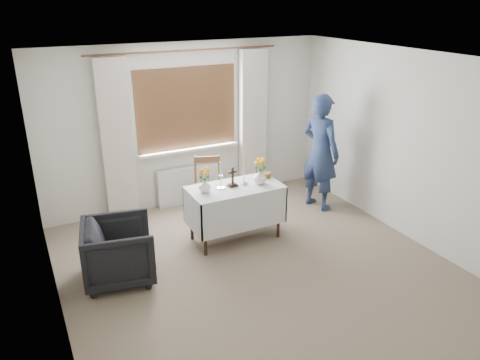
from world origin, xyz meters
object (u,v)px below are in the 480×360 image
at_px(armchair, 119,251).
at_px(flower_vase_right, 260,177).
at_px(wooden_chair, 208,188).
at_px(wooden_cross, 233,177).
at_px(person, 320,152).
at_px(altar_table, 235,213).
at_px(flower_vase_left, 205,186).

xyz_separation_m(armchair, flower_vase_right, (1.98, 0.23, 0.49)).
bearing_deg(flower_vase_right, wooden_chair, 115.48).
relative_size(wooden_cross, flower_vase_right, 1.43).
bearing_deg(person, armchair, 85.95).
xyz_separation_m(altar_table, wooden_chair, (-0.06, 0.79, 0.07)).
xyz_separation_m(wooden_chair, wooden_cross, (0.04, -0.77, 0.45)).
bearing_deg(altar_table, person, 12.35).
bearing_deg(armchair, flower_vase_left, -65.48).
relative_size(wooden_chair, flower_vase_left, 5.34).
bearing_deg(flower_vase_left, wooden_cross, 0.78).
relative_size(altar_table, person, 0.69).
height_order(altar_table, flower_vase_left, flower_vase_left).
relative_size(armchair, flower_vase_right, 4.22).
relative_size(altar_table, wooden_chair, 1.37).
height_order(armchair, wooden_cross, wooden_cross).
height_order(wooden_chair, armchair, wooden_chair).
bearing_deg(altar_table, flower_vase_right, -8.38).
distance_m(armchair, wooden_cross, 1.72).
height_order(altar_table, flower_vase_right, flower_vase_right).
xyz_separation_m(altar_table, flower_vase_left, (-0.42, 0.02, 0.47)).
bearing_deg(wooden_chair, person, 6.57).
height_order(person, flower_vase_right, person).
height_order(wooden_chair, person, person).
bearing_deg(person, flower_vase_left, 84.23).
xyz_separation_m(wooden_chair, flower_vase_left, (-0.37, -0.77, 0.39)).
height_order(altar_table, person, person).
relative_size(armchair, person, 0.45).
relative_size(armchair, flower_vase_left, 4.71).
height_order(altar_table, wooden_chair, wooden_chair).
relative_size(flower_vase_left, flower_vase_right, 0.90).
height_order(wooden_chair, flower_vase_left, flower_vase_left).
bearing_deg(flower_vase_left, person, 9.30).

